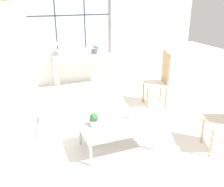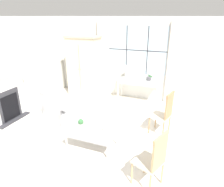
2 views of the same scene
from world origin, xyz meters
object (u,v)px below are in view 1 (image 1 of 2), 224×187
(potted_plant_small, at_px, (94,119))
(side_chair_wooden, at_px, (161,77))
(table_lamp, at_px, (61,41))
(potted_orchid, at_px, (94,47))
(console_table, at_px, (82,58))
(armchair_upholstered, at_px, (14,122))
(pillar_candle, at_px, (130,115))
(coffee_table, at_px, (117,126))

(potted_plant_small, bearing_deg, side_chair_wooden, 30.31)
(table_lamp, relative_size, potted_plant_small, 2.39)
(potted_orchid, height_order, side_chair_wooden, potted_orchid)
(potted_orchid, bearing_deg, table_lamp, -179.88)
(side_chair_wooden, bearing_deg, potted_plant_small, -149.69)
(console_table, xyz_separation_m, armchair_upholstered, (-1.72, -2.06, -0.43))
(armchair_upholstered, distance_m, pillar_candle, 1.88)
(table_lamp, bearing_deg, console_table, -3.80)
(potted_plant_small, distance_m, pillar_candle, 0.58)
(armchair_upholstered, relative_size, coffee_table, 1.10)
(console_table, distance_m, armchair_upholstered, 2.72)
(side_chair_wooden, xyz_separation_m, pillar_candle, (-1.18, -1.02, -0.17))
(console_table, bearing_deg, table_lamp, 176.20)
(armchair_upholstered, xyz_separation_m, pillar_candle, (1.69, -0.82, 0.19))
(coffee_table, bearing_deg, side_chair_wooden, 37.91)
(table_lamp, relative_size, side_chair_wooden, 0.41)
(console_table, xyz_separation_m, potted_orchid, (0.34, 0.03, 0.26))
(armchair_upholstered, bearing_deg, side_chair_wooden, 4.04)
(armchair_upholstered, distance_m, potted_plant_small, 1.40)
(side_chair_wooden, relative_size, potted_plant_small, 5.80)
(table_lamp, xyz_separation_m, pillar_candle, (0.44, -2.90, -0.70))
(console_table, distance_m, potted_orchid, 0.43)
(armchair_upholstered, xyz_separation_m, side_chair_wooden, (2.86, 0.20, 0.37))
(table_lamp, xyz_separation_m, armchair_upholstered, (-1.25, -2.09, -0.89))
(coffee_table, height_order, pillar_candle, pillar_candle)
(table_lamp, xyz_separation_m, potted_orchid, (0.82, 0.00, -0.20))
(console_table, bearing_deg, armchair_upholstered, -129.97)
(console_table, relative_size, potted_plant_small, 7.25)
(side_chair_wooden, distance_m, pillar_candle, 1.56)
(potted_orchid, xyz_separation_m, side_chair_wooden, (0.80, -1.89, -0.32))
(console_table, xyz_separation_m, pillar_candle, (-0.04, -2.87, -0.24))
(console_table, relative_size, potted_orchid, 3.27)
(side_chair_wooden, bearing_deg, coffee_table, -142.09)
(armchair_upholstered, distance_m, side_chair_wooden, 2.89)
(pillar_candle, bearing_deg, table_lamp, 98.58)
(potted_plant_small, bearing_deg, pillar_candle, 0.78)
(table_lamp, relative_size, coffee_table, 0.43)
(coffee_table, bearing_deg, potted_orchid, 78.01)
(potted_orchid, height_order, armchair_upholstered, potted_orchid)
(table_lamp, bearing_deg, coffee_table, -86.57)
(pillar_candle, bearing_deg, potted_orchid, 82.56)
(side_chair_wooden, bearing_deg, armchair_upholstered, -175.96)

